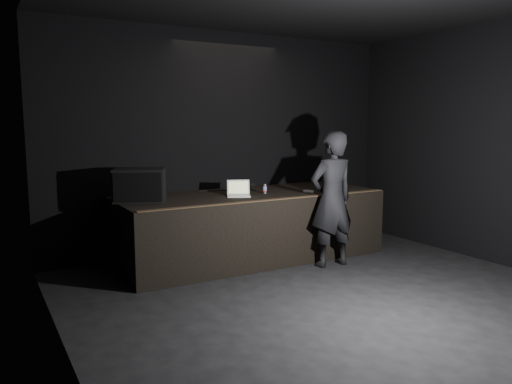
{
  "coord_description": "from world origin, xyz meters",
  "views": [
    {
      "loc": [
        -3.62,
        -3.81,
        2.08
      ],
      "look_at": [
        -0.14,
        2.3,
        1.08
      ],
      "focal_mm": 35.0,
      "sensor_mm": 36.0,
      "label": 1
    }
  ],
  "objects": [
    {
      "name": "plastic_cup",
      "position": [
        0.21,
        3.01,
        1.05
      ],
      "size": [
        0.09,
        0.09,
        0.11
      ],
      "primitive_type": "cylinder",
      "color": "white",
      "rests_on": "stage_riser"
    },
    {
      "name": "ground",
      "position": [
        0.0,
        0.0,
        0.0
      ],
      "size": [
        7.0,
        7.0,
        0.0
      ],
      "primitive_type": "plane",
      "color": "black",
      "rests_on": "ground"
    },
    {
      "name": "person",
      "position": [
        0.81,
        1.78,
        0.97
      ],
      "size": [
        0.72,
        0.48,
        1.95
      ],
      "primitive_type": "imported",
      "rotation": [
        0.0,
        0.0,
        3.12
      ],
      "color": "black",
      "rests_on": "ground"
    },
    {
      "name": "riser_lip",
      "position": [
        0.0,
        2.02,
        1.01
      ],
      "size": [
        3.92,
        0.1,
        0.01
      ],
      "primitive_type": "cube",
      "color": "brown",
      "rests_on": "stage_riser"
    },
    {
      "name": "laptop",
      "position": [
        -0.28,
        2.58,
        1.06
      ],
      "size": [
        0.42,
        0.41,
        0.23
      ],
      "rotation": [
        0.0,
        0.0,
        -0.44
      ],
      "color": "silver",
      "rests_on": "stage_riser"
    },
    {
      "name": "stage_monitor",
      "position": [
        -1.67,
        2.81,
        1.22
      ],
      "size": [
        0.8,
        0.71,
        0.45
      ],
      "rotation": [
        0.0,
        0.0,
        -0.41
      ],
      "color": "black",
      "rests_on": "stage_riser"
    },
    {
      "name": "cable",
      "position": [
        -0.18,
        3.18,
        1.01
      ],
      "size": [
        0.88,
        0.19,
        0.02
      ],
      "primitive_type": "cylinder",
      "rotation": [
        0.0,
        1.57,
        -0.19
      ],
      "color": "black",
      "rests_on": "stage_riser"
    },
    {
      "name": "room_walls",
      "position": [
        0.0,
        0.0,
        2.02
      ],
      "size": [
        6.1,
        7.1,
        3.52
      ],
      "color": "black",
      "rests_on": "ground"
    },
    {
      "name": "wii_remote",
      "position": [
        0.85,
        2.4,
        1.02
      ],
      "size": [
        0.11,
        0.16,
        0.03
      ],
      "primitive_type": "cube",
      "rotation": [
        0.0,
        0.0,
        0.51
      ],
      "color": "white",
      "rests_on": "stage_riser"
    },
    {
      "name": "stage_riser",
      "position": [
        0.0,
        2.73,
        0.5
      ],
      "size": [
        4.0,
        1.5,
        1.0
      ],
      "primitive_type": "cube",
      "color": "black",
      "rests_on": "ground"
    },
    {
      "name": "beer_can",
      "position": [
        0.19,
        2.61,
        1.07
      ],
      "size": [
        0.06,
        0.06,
        0.14
      ],
      "color": "silver",
      "rests_on": "stage_riser"
    }
  ]
}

